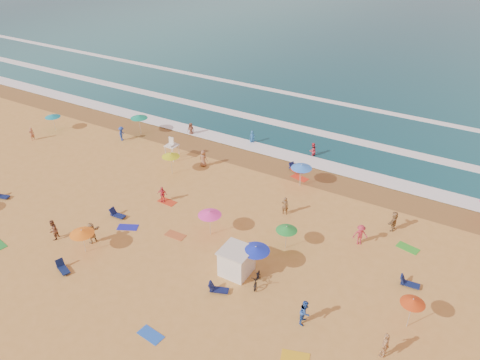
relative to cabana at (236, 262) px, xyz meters
The scene contains 12 objects.
ground 6.89m from the cabana, 150.16° to the left, with size 220.00×220.00×0.00m, color gold.
ocean 87.59m from the cabana, 93.87° to the left, with size 220.00×140.00×0.18m, color #0C4756.
wet_sand 16.98m from the cabana, 110.40° to the left, with size 220.00×220.00×0.00m, color olive.
surf_foam 25.42m from the cabana, 103.45° to the left, with size 200.00×18.70×0.05m.
cabana is the anchor object (origin of this frame).
cabana_roof 1.06m from the cabana, 90.00° to the left, with size 2.20×2.20×0.12m, color silver.
bicycle 1.99m from the cabana, ahead, with size 0.67×1.92×1.01m, color black.
lifeguard_stand 18.92m from the cabana, 141.55° to the left, with size 1.20×1.20×2.10m, color white, non-canonical shape.
beach_umbrellas 7.14m from the cabana, 129.92° to the left, with size 53.85×26.62×0.77m.
loungers 2.32m from the cabana, 71.01° to the left, with size 54.30×23.23×0.34m.
towels 5.01m from the cabana, 163.11° to the left, with size 52.91×25.91×0.03m.
beachgoers 8.58m from the cabana, 116.64° to the left, with size 51.50×24.84×2.10m.
Camera 1 is at (19.27, -25.66, 23.56)m, focal length 35.00 mm.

